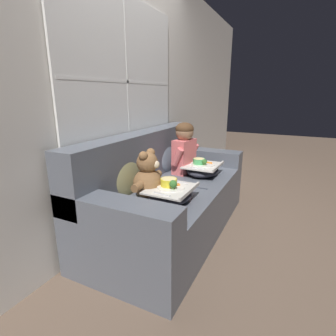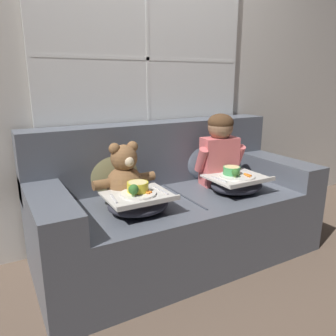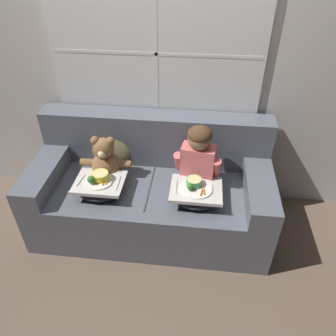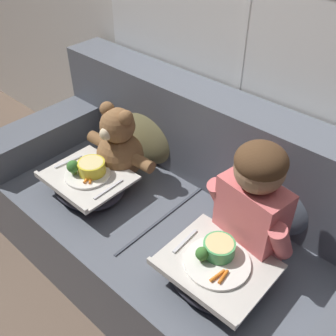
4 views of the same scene
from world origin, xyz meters
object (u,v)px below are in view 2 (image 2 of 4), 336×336
child_figure (220,146)px  teddy_bear (125,177)px  couch (174,209)px  lap_tray_child (236,183)px  throw_pillow_behind_teddy (113,167)px  lap_tray_teddy (138,202)px  throw_pillow_behind_child (203,155)px

child_figure → teddy_bear: size_ratio=1.26×
couch → lap_tray_child: 0.48m
throw_pillow_behind_teddy → teddy_bear: size_ratio=0.97×
teddy_bear → couch: bearing=2.8°
couch → lap_tray_teddy: couch is taller
child_figure → lap_tray_child: child_figure is taller
throw_pillow_behind_child → lap_tray_teddy: size_ratio=1.02×
lap_tray_child → throw_pillow_behind_child: bearing=89.8°
couch → lap_tray_teddy: size_ratio=5.07×
throw_pillow_behind_child → lap_tray_teddy: (-0.75, -0.42, -0.11)m
child_figure → couch: bearing=177.9°
throw_pillow_behind_teddy → throw_pillow_behind_child: bearing=0.0°
throw_pillow_behind_teddy → child_figure: child_figure is taller
child_figure → teddy_bear: bearing=-179.7°
throw_pillow_behind_child → lap_tray_teddy: 0.87m
couch → lap_tray_child: size_ratio=4.94×
child_figure → lap_tray_child: 0.30m
throw_pillow_behind_child → lap_tray_teddy: bearing=-151.0°
couch → lap_tray_teddy: 0.48m
lap_tray_teddy → teddy_bear: bearing=89.9°
couch → throw_pillow_behind_child: 0.53m
teddy_bear → lap_tray_teddy: 0.22m
couch → lap_tray_child: (0.37, -0.22, 0.20)m
throw_pillow_behind_child → throw_pillow_behind_teddy: size_ratio=0.96×
couch → lap_tray_child: bearing=-30.2°
throw_pillow_behind_teddy → teddy_bear: bearing=-89.9°
throw_pillow_behind_teddy → child_figure: size_ratio=0.77×
couch → teddy_bear: couch is taller
throw_pillow_behind_child → lap_tray_teddy: throw_pillow_behind_child is taller
throw_pillow_behind_child → teddy_bear: bearing=-164.0°
couch → throw_pillow_behind_teddy: size_ratio=4.78×
throw_pillow_behind_child → teddy_bear: 0.78m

